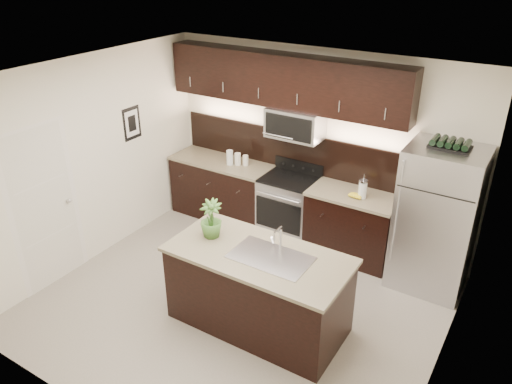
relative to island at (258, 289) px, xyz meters
The scene contains 12 objects.
ground 0.63m from the island, 156.34° to the left, with size 4.50×4.50×0.00m, color gray.
room_walls 1.32m from the island, 165.29° to the left, with size 4.52×4.02×2.71m.
counter_run 2.03m from the island, 114.19° to the left, with size 3.51×0.65×0.94m.
upper_fixtures 2.73m from the island, 111.96° to the left, with size 3.49×0.40×1.66m.
island is the anchor object (origin of this frame).
sink_faucet 0.51m from the island, ahead, with size 0.84×0.50×0.28m.
refrigerator 2.32m from the island, 51.97° to the left, with size 0.88×0.79×1.82m, color #B2B2B7.
wine_rack 2.68m from the island, 51.97° to the left, with size 0.45×0.28×0.11m.
plant 0.93m from the island, behind, with size 0.25×0.25×0.44m, color #3B6528.
canisters 2.46m from the island, 129.63° to the left, with size 0.31×0.19×0.22m.
french_press 1.95m from the island, 75.94° to the left, with size 0.11×0.11×0.33m.
bananas 1.87m from the island, 79.45° to the left, with size 0.19×0.14×0.06m, color yellow.
Camera 1 is at (2.69, -3.93, 3.86)m, focal length 35.00 mm.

